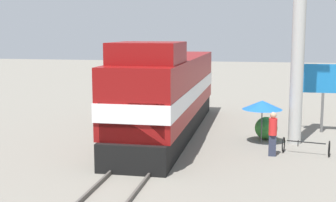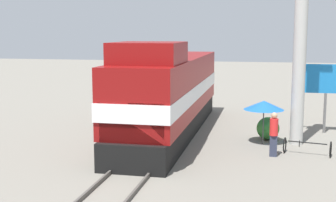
{
  "view_description": "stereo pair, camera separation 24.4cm",
  "coord_description": "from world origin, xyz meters",
  "px_view_note": "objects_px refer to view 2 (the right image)",
  "views": [
    {
      "loc": [
        4.45,
        -18.84,
        5.12
      ],
      "look_at": [
        1.2,
        -2.33,
        2.59
      ],
      "focal_mm": 50.0,
      "sensor_mm": 36.0,
      "label": 1
    },
    {
      "loc": [
        4.69,
        -18.79,
        5.12
      ],
      "look_at": [
        1.2,
        -2.33,
        2.59
      ],
      "focal_mm": 50.0,
      "sensor_mm": 36.0,
      "label": 2
    }
  ],
  "objects_px": {
    "billboard_sign": "(326,82)",
    "bicycle": "(307,147)",
    "locomotive": "(168,94)",
    "utility_pole": "(301,25)",
    "person_bystander": "(274,132)",
    "vendor_umbrella": "(264,105)"
  },
  "relations": [
    {
      "from": "billboard_sign",
      "to": "person_bystander",
      "type": "xyz_separation_m",
      "value": [
        -2.57,
        -5.18,
        -1.56
      ]
    },
    {
      "from": "utility_pole",
      "to": "person_bystander",
      "type": "bearing_deg",
      "value": -113.38
    },
    {
      "from": "vendor_umbrella",
      "to": "bicycle",
      "type": "distance_m",
      "value": 2.79
    },
    {
      "from": "vendor_umbrella",
      "to": "person_bystander",
      "type": "relative_size",
      "value": 1.09
    },
    {
      "from": "billboard_sign",
      "to": "bicycle",
      "type": "bearing_deg",
      "value": -104.38
    },
    {
      "from": "utility_pole",
      "to": "person_bystander",
      "type": "relative_size",
      "value": 5.8
    },
    {
      "from": "locomotive",
      "to": "person_bystander",
      "type": "xyz_separation_m",
      "value": [
        5.05,
        -3.04,
        -1.04
      ]
    },
    {
      "from": "vendor_umbrella",
      "to": "person_bystander",
      "type": "distance_m",
      "value": 2.27
    },
    {
      "from": "locomotive",
      "to": "billboard_sign",
      "type": "bearing_deg",
      "value": 15.67
    },
    {
      "from": "bicycle",
      "to": "person_bystander",
      "type": "bearing_deg",
      "value": -56.55
    },
    {
      "from": "bicycle",
      "to": "locomotive",
      "type": "bearing_deg",
      "value": -99.58
    },
    {
      "from": "person_bystander",
      "to": "billboard_sign",
      "type": "bearing_deg",
      "value": 63.59
    },
    {
      "from": "locomotive",
      "to": "utility_pole",
      "type": "bearing_deg",
      "value": -5.71
    },
    {
      "from": "utility_pole",
      "to": "person_bystander",
      "type": "xyz_separation_m",
      "value": [
        -1.05,
        -2.43,
        -4.35
      ]
    },
    {
      "from": "locomotive",
      "to": "billboard_sign",
      "type": "relative_size",
      "value": 4.11
    },
    {
      "from": "utility_pole",
      "to": "bicycle",
      "type": "bearing_deg",
      "value": -79.79
    },
    {
      "from": "bicycle",
      "to": "vendor_umbrella",
      "type": "bearing_deg",
      "value": -118.47
    },
    {
      "from": "billboard_sign",
      "to": "person_bystander",
      "type": "relative_size",
      "value": 1.89
    },
    {
      "from": "vendor_umbrella",
      "to": "billboard_sign",
      "type": "xyz_separation_m",
      "value": [
        3.01,
        3.09,
        0.78
      ]
    },
    {
      "from": "billboard_sign",
      "to": "bicycle",
      "type": "distance_m",
      "value": 5.26
    },
    {
      "from": "locomotive",
      "to": "person_bystander",
      "type": "bearing_deg",
      "value": -31.06
    },
    {
      "from": "utility_pole",
      "to": "locomotive",
      "type": "bearing_deg",
      "value": 174.29
    }
  ]
}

